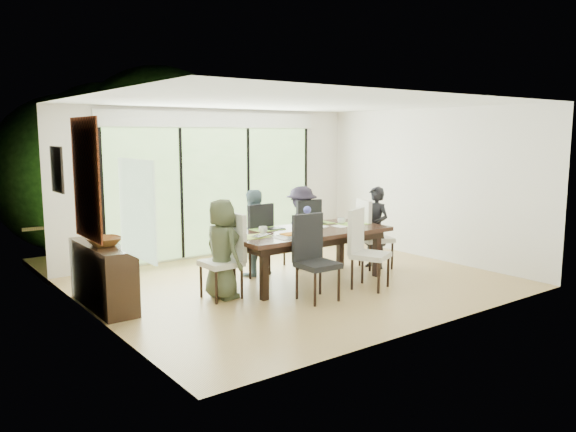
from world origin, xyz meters
TOP-DOWN VIEW (x-y plane):
  - floor at (0.00, 0.00)m, footprint 6.00×5.00m
  - ceiling at (0.00, 0.00)m, footprint 6.00×5.00m
  - wall_back at (0.00, 2.51)m, footprint 6.00×0.02m
  - wall_front at (0.00, -2.51)m, footprint 6.00×0.02m
  - wall_left at (-3.01, 0.00)m, footprint 0.02×5.00m
  - wall_right at (3.01, 0.00)m, footprint 0.02×5.00m
  - glass_doors at (0.00, 2.47)m, footprint 4.20×0.02m
  - blinds_header at (0.00, 2.46)m, footprint 4.40×0.06m
  - mullion_a at (-2.10, 2.46)m, footprint 0.05×0.04m
  - mullion_b at (-0.70, 2.46)m, footprint 0.05×0.04m
  - mullion_c at (0.70, 2.46)m, footprint 0.05×0.04m
  - mullion_d at (2.10, 2.46)m, footprint 0.05×0.04m
  - side_window at (-2.97, -1.20)m, footprint 0.02×0.90m
  - deck at (0.00, 3.40)m, footprint 6.00×1.80m
  - rail_top at (0.00, 4.20)m, footprint 6.00×0.08m
  - foliage_left at (-1.80, 5.20)m, footprint 3.20×3.20m
  - foliage_mid at (0.40, 5.80)m, footprint 4.00×4.00m
  - foliage_right at (2.20, 5.00)m, footprint 2.80×2.80m
  - foliage_far at (-0.60, 6.50)m, footprint 3.60×3.60m
  - table_top at (0.17, 0.00)m, footprint 2.56×1.17m
  - table_apron at (0.17, 0.00)m, footprint 2.35×0.96m
  - table_leg_fl at (-0.91, -0.43)m, footprint 0.10×0.10m
  - table_leg_fr at (1.25, -0.43)m, footprint 0.10×0.10m
  - table_leg_bl at (-0.91, 0.43)m, footprint 0.10×0.10m
  - table_leg_br at (1.25, 0.43)m, footprint 0.10×0.10m
  - chair_left_end at (-1.33, 0.00)m, footprint 0.50×0.50m
  - chair_right_end at (1.67, 0.00)m, footprint 0.63×0.63m
  - chair_far_left at (-0.28, 0.85)m, footprint 0.55×0.55m
  - chair_far_right at (0.72, 0.85)m, footprint 0.51×0.51m
  - chair_near_left at (-0.33, -0.87)m, footprint 0.51×0.51m
  - chair_near_right at (0.67, -0.87)m, footprint 0.65×0.65m
  - person_left_end at (-1.31, 0.00)m, footprint 0.45×0.67m
  - person_right_end at (1.65, 0.00)m, footprint 0.43×0.66m
  - person_far_left at (-0.28, 0.83)m, footprint 0.65×0.41m
  - person_far_right at (0.72, 0.83)m, footprint 0.67×0.45m
  - placemat_left at (-0.78, 0.00)m, footprint 0.47×0.34m
  - placemat_right at (1.12, 0.00)m, footprint 0.47×0.34m
  - placemat_far_l at (-0.28, 0.40)m, footprint 0.47×0.34m
  - placemat_far_r at (0.72, 0.40)m, footprint 0.47×0.34m
  - placemat_paper at (-0.38, -0.30)m, footprint 0.47×0.34m
  - tablet_far_l at (-0.18, 0.35)m, footprint 0.28×0.19m
  - tablet_far_r at (0.67, 0.35)m, footprint 0.26×0.18m
  - papers at (0.87, -0.05)m, footprint 0.32×0.23m
  - platter_base at (-0.38, -0.30)m, footprint 0.28×0.28m
  - platter_snacks at (-0.38, -0.30)m, footprint 0.21×0.21m
  - vase at (0.22, 0.05)m, footprint 0.09×0.09m
  - hyacinth_stems at (0.22, 0.05)m, footprint 0.04×0.04m
  - hyacinth_blooms at (0.22, 0.05)m, footprint 0.12×0.12m
  - laptop at (-0.68, -0.10)m, footprint 0.42×0.36m
  - cup_a at (-0.53, 0.15)m, footprint 0.18×0.18m
  - cup_b at (0.32, -0.10)m, footprint 0.15×0.15m
  - cup_c at (0.97, 0.10)m, footprint 0.18×0.18m
  - book at (0.42, 0.05)m, footprint 0.25×0.28m
  - sideboard at (-2.76, 0.58)m, footprint 0.42×1.48m
  - bowl at (-2.76, 0.48)m, footprint 0.44×0.44m
  - candlestick_base at (-2.76, 0.93)m, footprint 0.09×0.09m
  - candlestick_shaft at (-2.76, 0.93)m, footprint 0.02×0.02m
  - candlestick_pan at (-2.76, 0.93)m, footprint 0.09×0.09m
  - candle at (-2.76, 0.93)m, footprint 0.03×0.03m
  - tapestry at (-2.97, 0.40)m, footprint 0.02×1.00m
  - art_frame at (-2.97, 1.70)m, footprint 0.03×0.55m
  - art_canvas at (-2.95, 1.70)m, footprint 0.01×0.45m

SIDE VIEW (x-z plane):
  - deck at x=0.00m, z-range -0.10..0.00m
  - floor at x=0.00m, z-range -0.01..0.00m
  - table_leg_fl at x=-0.91m, z-range 0.00..0.74m
  - table_leg_fr at x=1.25m, z-range 0.00..0.74m
  - table_leg_bl at x=-0.91m, z-range 0.00..0.74m
  - table_leg_br at x=1.25m, z-range 0.00..0.74m
  - sideboard at x=-2.76m, z-range 0.00..0.83m
  - rail_top at x=0.00m, z-range 0.52..0.58m
  - chair_left_end at x=-1.33m, z-range 0.00..1.17m
  - chair_right_end at x=1.67m, z-range 0.00..1.17m
  - chair_far_left at x=-0.28m, z-range 0.00..1.17m
  - chair_far_right at x=0.72m, z-range 0.00..1.17m
  - chair_near_left at x=-0.33m, z-range 0.00..1.17m
  - chair_near_right at x=0.67m, z-range 0.00..1.17m
  - table_apron at x=0.17m, z-range 0.62..0.73m
  - person_left_end at x=-1.31m, z-range 0.00..1.38m
  - person_right_end at x=1.65m, z-range 0.00..1.38m
  - person_far_left at x=-0.28m, z-range 0.00..1.38m
  - person_far_right at x=0.72m, z-range 0.00..1.38m
  - table_top at x=0.17m, z-range 0.74..0.80m
  - papers at x=0.87m, z-range 0.80..0.80m
  - placemat_left at x=-0.78m, z-range 0.80..0.81m
  - placemat_right at x=1.12m, z-range 0.80..0.81m
  - placemat_far_l at x=-0.28m, z-range 0.80..0.81m
  - placemat_far_r at x=0.72m, z-range 0.80..0.81m
  - placemat_paper at x=-0.38m, z-range 0.80..0.81m
  - book at x=0.42m, z-range 0.80..0.82m
  - tablet_far_r at x=0.67m, z-range 0.81..0.82m
  - tablet_far_l at x=-0.18m, z-range 0.81..0.82m
  - laptop at x=-0.68m, z-range 0.80..0.83m
  - platter_base at x=-0.38m, z-range 0.81..0.83m
  - platter_snacks at x=-0.38m, z-range 0.83..0.85m
  - cup_b at x=0.32m, z-range 0.80..0.90m
  - candlestick_base at x=-2.76m, z-range 0.83..0.87m
  - cup_a at x=-0.53m, z-range 0.80..0.90m
  - cup_c at x=0.97m, z-range 0.80..0.90m
  - vase at x=0.22m, z-range 0.80..0.93m
  - bowl at x=-2.76m, z-range 0.83..0.94m
  - hyacinth_stems at x=0.22m, z-range 0.91..1.08m
  - hyacinth_blooms at x=0.22m, z-range 1.04..1.16m
  - glass_doors at x=0.00m, z-range 0.05..2.35m
  - mullion_a at x=-2.10m, z-range 0.05..2.35m
  - mullion_b at x=-0.70m, z-range 0.05..2.35m
  - mullion_c at x=0.70m, z-range 0.05..2.35m
  - mullion_d at x=2.10m, z-range 0.05..2.35m
  - foliage_right at x=2.20m, z-range -0.14..2.66m
  - wall_back at x=0.00m, z-range 0.00..2.70m
  - wall_front at x=0.00m, z-range 0.00..2.70m
  - wall_left at x=-3.01m, z-range 0.00..2.70m
  - wall_right at x=3.01m, z-range 0.00..2.70m
  - candlestick_shaft at x=-2.76m, z-range 0.85..2.01m
  - foliage_left at x=-1.80m, z-range -0.16..3.04m
  - side_window at x=-2.97m, z-range 1.00..2.00m
  - foliage_far at x=-0.60m, z-range -0.18..3.42m
  - tapestry at x=-2.97m, z-range 0.95..2.45m
  - art_frame at x=-2.97m, z-range 1.42..2.08m
  - art_canvas at x=-2.95m, z-range 1.48..2.02m
  - foliage_mid at x=0.40m, z-range -0.20..3.80m
  - candlestick_pan at x=-2.76m, z-range 1.99..2.02m
  - candle at x=-2.76m, z-range 2.01..2.11m
  - blinds_header at x=0.00m, z-range 2.36..2.64m
  - ceiling at x=0.00m, z-range 2.70..2.71m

